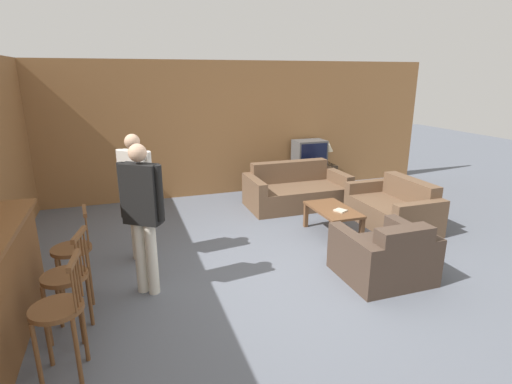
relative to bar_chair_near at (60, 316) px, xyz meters
The scene contains 15 objects.
ground_plane 2.55m from the bar_chair_near, 21.30° to the left, with size 24.00×24.00×0.00m, color #565B66.
wall_back 5.25m from the bar_chair_near, 63.49° to the left, with size 9.40×0.08×2.60m.
bar_chair_near is the anchor object (origin of this frame).
bar_chair_mid 0.54m from the bar_chair_near, 90.03° to the left, with size 0.48×0.48×1.02m.
bar_chair_far 1.16m from the bar_chair_near, 90.00° to the left, with size 0.44×0.44×1.02m.
couch_far 4.92m from the bar_chair_near, 43.84° to the left, with size 1.80×0.96×0.77m.
armchair_near 3.45m from the bar_chair_near, ahead, with size 0.97×0.91×0.75m.
loveseat_right 5.03m from the bar_chair_near, 23.13° to the left, with size 0.88×1.44×0.74m.
coffee_table 3.98m from the bar_chair_near, 28.86° to the left, with size 0.54×0.94×0.42m.
tv_unit 6.05m from the bar_chair_near, 45.42° to the left, with size 1.12×0.46×0.52m.
tv 6.05m from the bar_chair_near, 45.40° to the left, with size 0.64×0.44×0.53m.
book_on_table 3.94m from the bar_chair_near, 26.76° to the left, with size 0.20×0.21×0.02m.
table_lamp 6.36m from the bar_chair_near, 42.68° to the left, with size 0.22×0.22×0.50m.
person_by_window 2.14m from the bar_chair_near, 70.55° to the left, with size 0.40×0.38×1.65m.
person_by_counter 1.39m from the bar_chair_near, 57.05° to the left, with size 0.43×0.36×1.67m.
Camera 1 is at (-1.74, -3.95, 2.35)m, focal length 28.00 mm.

